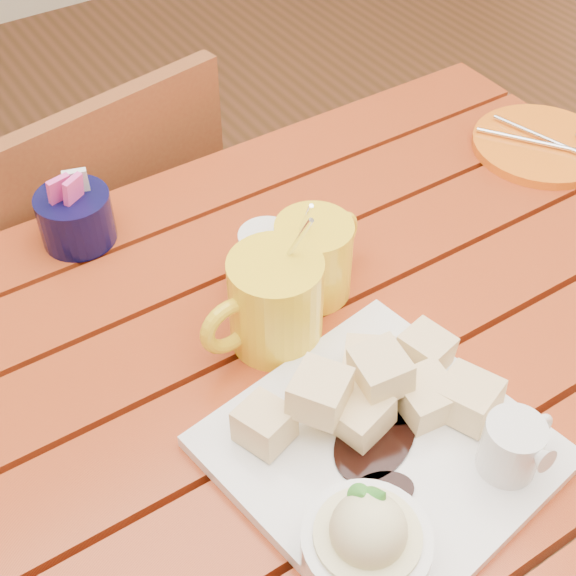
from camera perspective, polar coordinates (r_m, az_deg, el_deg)
table at (r=0.93m, az=-0.24°, el=-10.83°), size 1.20×0.79×0.75m
dessert_plate at (r=0.75m, az=6.90°, el=-12.05°), size 0.32×0.32×0.11m
coffee_mug_left at (r=0.84m, az=-1.07°, el=-1.00°), size 0.14×0.10×0.17m
coffee_mug_right at (r=0.90m, az=1.92°, el=2.26°), size 0.12×0.09×0.15m
cream_pitcher at (r=0.91m, az=-1.35°, el=2.18°), size 0.09×0.08×0.08m
sugar_caddy at (r=1.01m, az=-14.87°, el=4.94°), size 0.09×0.09×0.10m
orange_saucer at (r=1.20m, az=17.64°, el=9.70°), size 0.19×0.19×0.02m
chair_far at (r=1.39m, az=-13.57°, el=1.06°), size 0.46×0.46×0.85m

